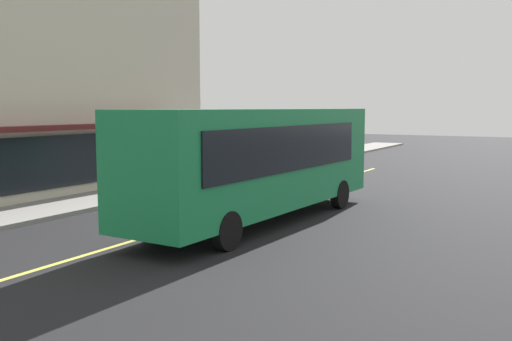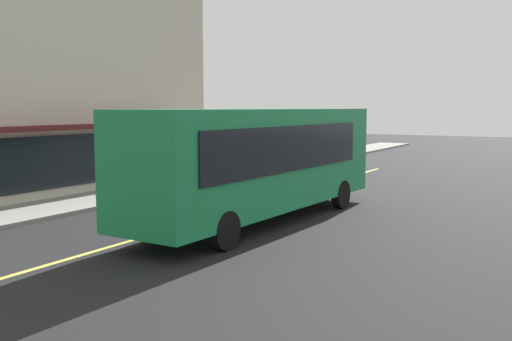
% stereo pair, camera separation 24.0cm
% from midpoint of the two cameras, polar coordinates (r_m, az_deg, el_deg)
% --- Properties ---
extents(ground, '(120.00, 120.00, 0.00)m').
position_cam_midpoint_polar(ground, '(17.95, -5.68, -5.13)').
color(ground, black).
extents(sidewalk, '(80.00, 2.85, 0.15)m').
position_cam_midpoint_polar(sidewalk, '(21.59, -17.73, -3.25)').
color(sidewalk, gray).
rests_on(sidewalk, ground).
extents(lane_centre_stripe, '(36.00, 0.16, 0.01)m').
position_cam_midpoint_polar(lane_centre_stripe, '(17.95, -5.68, -5.12)').
color(lane_centre_stripe, '#D8D14C').
rests_on(lane_centre_stripe, ground).
extents(bus, '(11.22, 2.97, 3.50)m').
position_cam_midpoint_polar(bus, '(17.64, 0.95, 1.22)').
color(bus, '#197F47').
rests_on(bus, ground).
extents(pedestrian_mid_block, '(0.34, 0.34, 1.80)m').
position_cam_midpoint_polar(pedestrian_mid_block, '(30.02, -1.76, 1.89)').
color(pedestrian_mid_block, black).
rests_on(pedestrian_mid_block, sidewalk).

